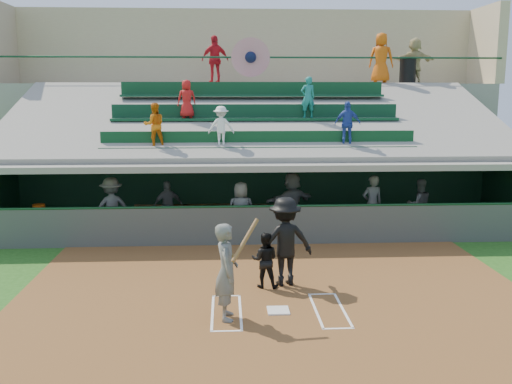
{
  "coord_description": "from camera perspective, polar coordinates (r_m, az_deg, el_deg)",
  "views": [
    {
      "loc": [
        -1.02,
        -10.66,
        4.33
      ],
      "look_at": [
        -0.25,
        3.5,
        1.8
      ],
      "focal_mm": 40.0,
      "sensor_mm": 36.0,
      "label": 1
    }
  ],
  "objects": [
    {
      "name": "ground",
      "position": [
        11.55,
        2.24,
        -11.91
      ],
      "size": [
        100.0,
        100.0,
        0.0
      ],
      "primitive_type": "plane",
      "color": "#205116",
      "rests_on": "ground"
    },
    {
      "name": "dirt_slab",
      "position": [
        12.01,
        2.01,
        -10.97
      ],
      "size": [
        11.0,
        9.0,
        0.02
      ],
      "primitive_type": "cube",
      "color": "brown",
      "rests_on": "ground"
    },
    {
      "name": "home_plate",
      "position": [
        11.54,
        2.24,
        -11.75
      ],
      "size": [
        0.43,
        0.43,
        0.03
      ],
      "primitive_type": "cube",
      "color": "white",
      "rests_on": "dirt_slab"
    },
    {
      "name": "batters_box_chalk",
      "position": [
        11.54,
        2.24,
        -11.8
      ],
      "size": [
        2.65,
        1.85,
        0.01
      ],
      "color": "white",
      "rests_on": "dirt_slab"
    },
    {
      "name": "dugout_floor",
      "position": [
        17.96,
        0.24,
        -3.77
      ],
      "size": [
        16.0,
        3.5,
        0.04
      ],
      "primitive_type": "cube",
      "color": "gray",
      "rests_on": "ground"
    },
    {
      "name": "concourse_slab",
      "position": [
        24.27,
        -0.69,
        5.32
      ],
      "size": [
        20.0,
        3.0,
        4.6
      ],
      "primitive_type": "cube",
      "color": "gray",
      "rests_on": "ground"
    },
    {
      "name": "grandstand",
      "position": [
        21.3,
        -0.36,
        4.54
      ],
      "size": [
        20.4,
        10.4,
        7.8
      ],
      "color": "#484C47",
      "rests_on": "ground"
    },
    {
      "name": "batter_at_plate",
      "position": [
        10.9,
        -2.95,
        -7.91
      ],
      "size": [
        0.87,
        0.77,
        1.95
      ],
      "color": "#545752",
      "rests_on": "dirt_slab"
    },
    {
      "name": "catcher",
      "position": [
        12.67,
        0.89,
        -6.81
      ],
      "size": [
        0.67,
        0.56,
        1.24
      ],
      "primitive_type": "imported",
      "rotation": [
        0.0,
        0.0,
        2.99
      ],
      "color": "black",
      "rests_on": "dirt_slab"
    },
    {
      "name": "home_umpire",
      "position": [
        12.77,
        2.91,
        -4.94
      ],
      "size": [
        1.41,
        0.97,
        1.99
      ],
      "primitive_type": "imported",
      "rotation": [
        0.0,
        0.0,
        3.34
      ],
      "color": "black",
      "rests_on": "dirt_slab"
    },
    {
      "name": "dugout_bench",
      "position": [
        19.14,
        0.48,
        -2.07
      ],
      "size": [
        16.58,
        2.89,
        0.5
      ],
      "primitive_type": "cube",
      "rotation": [
        0.0,
        0.0,
        -0.14
      ],
      "color": "brown",
      "rests_on": "dugout_floor"
    },
    {
      "name": "white_table",
      "position": [
        17.97,
        -21.06,
        -3.33
      ],
      "size": [
        0.88,
        0.76,
        0.64
      ],
      "primitive_type": "cube",
      "rotation": [
        0.0,
        0.0,
        0.34
      ],
      "color": "white",
      "rests_on": "dugout_floor"
    },
    {
      "name": "water_cooler",
      "position": [
        17.91,
        -20.88,
        -1.73
      ],
      "size": [
        0.36,
        0.36,
        0.36
      ],
      "primitive_type": "cylinder",
      "color": "#DF4E0D",
      "rests_on": "white_table"
    },
    {
      "name": "dugout_player_a",
      "position": [
        17.3,
        -14.24,
        -1.52
      ],
      "size": [
        1.32,
        1.04,
        1.79
      ],
      "primitive_type": "imported",
      "rotation": [
        0.0,
        0.0,
        3.51
      ],
      "color": "#50524E",
      "rests_on": "dugout_floor"
    },
    {
      "name": "dugout_player_b",
      "position": [
        17.84,
        -8.79,
        -1.36
      ],
      "size": [
        0.98,
        0.63,
        1.55
      ],
      "primitive_type": "imported",
      "rotation": [
        0.0,
        0.0,
        3.44
      ],
      "color": "#5F615C",
      "rests_on": "dugout_floor"
    },
    {
      "name": "dugout_player_c",
      "position": [
        16.56,
        -1.51,
        -1.89
      ],
      "size": [
        0.88,
        0.62,
        1.69
      ],
      "primitive_type": "imported",
      "rotation": [
        0.0,
        0.0,
        3.24
      ],
      "color": "#51544F",
      "rests_on": "dugout_floor"
    },
    {
      "name": "dugout_player_d",
      "position": [
        17.56,
        3.62,
        -0.99
      ],
      "size": [
        1.74,
        1.32,
        1.83
      ],
      "primitive_type": "imported",
      "rotation": [
        0.0,
        0.0,
        3.67
      ],
      "color": "#61645E",
      "rests_on": "dugout_floor"
    },
    {
      "name": "dugout_player_e",
      "position": [
        17.76,
        11.54,
        -1.17
      ],
      "size": [
        0.7,
        0.52,
        1.76
      ],
      "primitive_type": "imported",
      "rotation": [
        0.0,
        0.0,
        3.3
      ],
      "color": "#5B5D58",
      "rests_on": "dugout_floor"
    },
    {
      "name": "dugout_player_f",
      "position": [
        18.43,
        16.0,
        -1.2
      ],
      "size": [
        0.8,
        0.64,
        1.6
      ],
      "primitive_type": "imported",
      "rotation": [
        0.0,
        0.0,
        3.19
      ],
      "color": "#51534E",
      "rests_on": "dugout_floor"
    },
    {
      "name": "trash_bin",
      "position": [
        24.09,
        14.93,
        11.58
      ],
      "size": [
        0.64,
        0.64,
        0.97
      ],
      "primitive_type": "cylinder",
      "color": "black",
      "rests_on": "concourse_slab"
    },
    {
      "name": "concourse_staff_a",
      "position": [
        23.54,
        -4.1,
        13.07
      ],
      "size": [
        1.21,
        0.8,
        1.91
      ],
      "primitive_type": "imported",
      "rotation": [
        0.0,
        0.0,
        3.47
      ],
      "color": "red",
      "rests_on": "concourse_slab"
    },
    {
      "name": "concourse_staff_b",
      "position": [
        23.52,
        12.4,
        12.93
      ],
      "size": [
        1.12,
        0.93,
        1.96
      ],
      "primitive_type": "imported",
      "rotation": [
        0.0,
        0.0,
        2.77
      ],
      "color": "#C6510B",
      "rests_on": "concourse_slab"
    },
    {
      "name": "concourse_staff_c",
      "position": [
        24.23,
        15.54,
        12.52
      ],
      "size": [
        1.68,
        0.58,
        1.8
      ],
      "primitive_type": "imported",
      "rotation": [
        0.0,
        0.0,
        3.11
      ],
      "color": "tan",
      "rests_on": "concourse_slab"
    }
  ]
}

